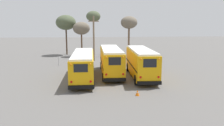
# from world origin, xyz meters

# --- Properties ---
(ground_plane) EXTENTS (160.00, 160.00, 0.00)m
(ground_plane) POSITION_xyz_m (0.00, 0.00, 0.00)
(ground_plane) COLOR #5B5956
(school_bus_0) EXTENTS (2.52, 10.15, 3.06)m
(school_bus_0) POSITION_xyz_m (-3.39, -0.98, 1.66)
(school_bus_0) COLOR #E5A00C
(school_bus_0) RESTS_ON ground
(school_bus_1) EXTENTS (2.55, 9.73, 3.29)m
(school_bus_1) POSITION_xyz_m (-0.00, 1.16, 1.78)
(school_bus_1) COLOR #E5A00C
(school_bus_1) RESTS_ON ground
(school_bus_2) EXTENTS (2.85, 9.57, 3.34)m
(school_bus_2) POSITION_xyz_m (3.39, -0.65, 1.82)
(school_bus_2) COLOR #E5A00C
(school_bus_2) RESTS_ON ground
(utility_pole) EXTENTS (1.80, 0.27, 7.59)m
(utility_pole) POSITION_xyz_m (-1.95, 11.62, 3.97)
(utility_pole) COLOR #75604C
(utility_pole) RESTS_ON ground
(bare_tree_0) EXTENTS (3.33, 3.33, 7.78)m
(bare_tree_0) POSITION_xyz_m (5.25, 18.43, 6.43)
(bare_tree_0) COLOR brown
(bare_tree_0) RESTS_ON ground
(bare_tree_1) EXTENTS (3.29, 3.29, 6.64)m
(bare_tree_1) POSITION_xyz_m (-4.24, 17.70, 5.36)
(bare_tree_1) COLOR brown
(bare_tree_1) RESTS_ON ground
(bare_tree_2) EXTENTS (2.60, 2.60, 8.59)m
(bare_tree_2) POSITION_xyz_m (-1.93, 15.31, 7.46)
(bare_tree_2) COLOR brown
(bare_tree_2) RESTS_ON ground
(bare_tree_3) EXTENTS (4.00, 4.00, 8.03)m
(bare_tree_3) POSITION_xyz_m (-7.40, 19.84, 6.49)
(bare_tree_3) COLOR #473323
(bare_tree_3) RESTS_ON ground
(fence_line) EXTENTS (14.84, 0.06, 1.42)m
(fence_line) POSITION_xyz_m (0.00, 7.69, 0.98)
(fence_line) COLOR #939399
(fence_line) RESTS_ON ground
(traffic_cone) EXTENTS (0.36, 0.36, 0.51)m
(traffic_cone) POSITION_xyz_m (1.56, -7.37, 0.26)
(traffic_cone) COLOR orange
(traffic_cone) RESTS_ON ground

